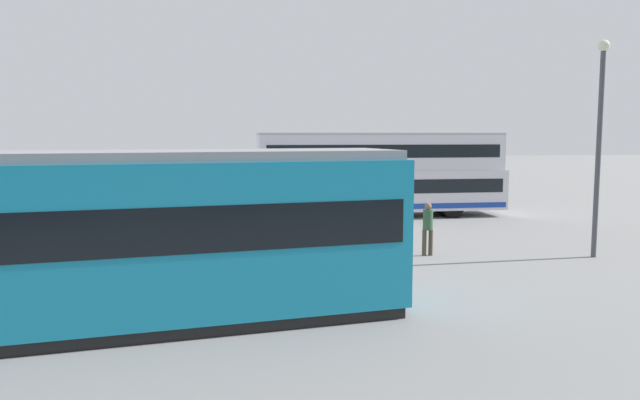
% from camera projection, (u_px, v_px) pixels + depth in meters
% --- Properties ---
extents(ground_plane, '(160.00, 160.00, 0.00)m').
position_uv_depth(ground_plane, '(341.00, 226.00, 25.91)').
color(ground_plane, gray).
extents(double_decker_bus, '(11.92, 2.83, 3.97)m').
position_uv_depth(double_decker_bus, '(380.00, 174.00, 28.83)').
color(double_decker_bus, silver).
rests_on(double_decker_bus, ground).
extents(tram_yellow, '(12.45, 4.69, 3.58)m').
position_uv_depth(tram_yellow, '(108.00, 238.00, 12.15)').
color(tram_yellow, teal).
rests_on(tram_yellow, ground).
extents(pedestrian_near_railing, '(0.36, 0.35, 1.79)m').
position_uv_depth(pedestrian_near_railing, '(296.00, 215.00, 21.85)').
color(pedestrian_near_railing, black).
rests_on(pedestrian_near_railing, ground).
extents(pedestrian_crossing, '(0.36, 0.34, 1.72)m').
position_uv_depth(pedestrian_crossing, '(428.00, 225.00, 19.59)').
color(pedestrian_crossing, '#4C3F2D').
rests_on(pedestrian_crossing, ground).
extents(pedestrian_railing, '(6.23, 0.30, 1.08)m').
position_uv_depth(pedestrian_railing, '(207.00, 226.00, 21.14)').
color(pedestrian_railing, gray).
rests_on(pedestrian_railing, ground).
extents(info_sign, '(1.02, 0.16, 2.29)m').
position_uv_depth(info_sign, '(72.00, 202.00, 21.22)').
color(info_sign, slate).
rests_on(info_sign, ground).
extents(street_lamp, '(0.36, 0.36, 6.81)m').
position_uv_depth(street_lamp, '(599.00, 132.00, 19.02)').
color(street_lamp, '#4C4C51').
rests_on(street_lamp, ground).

